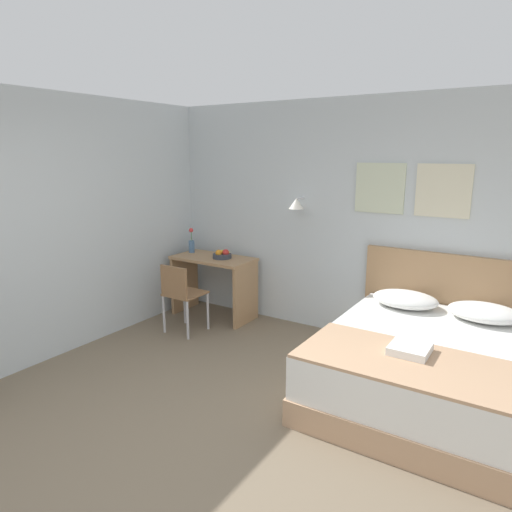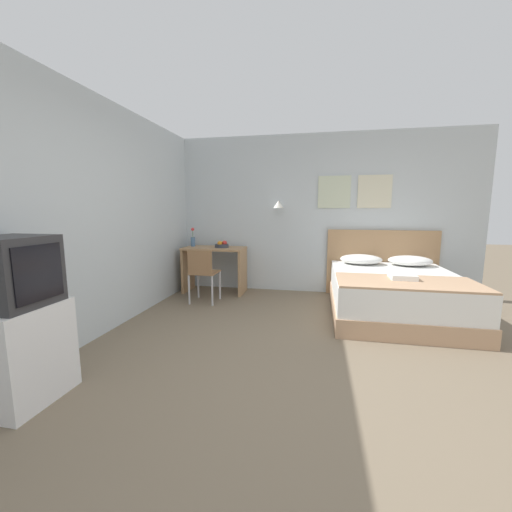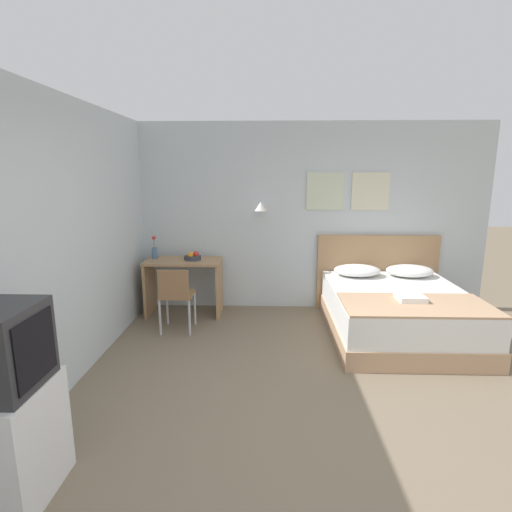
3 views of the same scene
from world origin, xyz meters
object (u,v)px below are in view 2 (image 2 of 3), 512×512
Objects in this scene: pillow_right at (410,261)px; desk at (215,262)px; pillow_left at (361,259)px; folded_towel_near_foot at (402,276)px; fruit_bowl at (222,245)px; television at (12,272)px; bed at (394,295)px; desk_chair at (203,271)px; headboard at (381,263)px; tv_stand at (21,353)px; flower_vase at (193,240)px; throw_blanket at (407,282)px.

pillow_right is 3.11m from desk.
pillow_left is 1.17m from folded_towel_near_foot.
television is at bearing -98.90° from fruit_bowl.
bed is 0.86m from pillow_left.
pillow_left is 0.71m from pillow_right.
pillow_left is 2.46m from desk_chair.
headboard reaches higher than bed.
tv_stand is (-0.52, -3.27, -0.46)m from fruit_bowl.
headboard is at bearing 6.80° from desk.
desk is at bearing -179.74° from pillow_right.
desk is 3.31m from television.
flower_vase is at bearing 121.34° from desk_chair.
fruit_bowl is at bearing 7.36° from desk.
headboard reaches higher than throw_blanket.
flower_vase is at bearing 179.09° from pillow_right.
pillow_left is 2.15× the size of folded_towel_near_foot.
television is (-3.13, -2.01, 0.39)m from throw_blanket.
bed is at bearing -14.88° from fruit_bowl.
pillow_right is (0.36, -0.31, 0.10)m from headboard.
pillow_right is 1.18m from folded_towel_near_foot.
pillow_left is 4.30m from tv_stand.
pillow_left is at bearing 105.79° from throw_blanket.
fruit_bowl is (-2.60, 1.12, 0.20)m from folded_towel_near_foot.
tv_stand is at bearing -96.75° from desk.
pillow_left is at bearing -1.14° from flower_vase.
headboard is 0.48m from pillow_right.
tv_stand reaches higher than throw_blanket.
tv_stand reaches higher than pillow_left.
desk is (-2.75, 1.24, -0.06)m from throw_blanket.
bed is at bearing -13.33° from flower_vase.
desk_chair reaches higher than desk.
throw_blanket is (0.36, -1.26, -0.06)m from pillow_left.
desk is 3.16× the size of flower_vase.
tv_stand reaches higher than bed.
pillow_right is at bearing -0.05° from fruit_bowl.
tv_stand is at bearing -145.39° from folded_towel_near_foot.
throw_blanket is at bearing -74.21° from pillow_left.
folded_towel_near_foot is at bearing -108.49° from pillow_right.
pillow_right is 0.87× the size of tv_stand.
tv_stand is (-0.39, -3.26, -0.16)m from desk.
fruit_bowl is (0.09, 0.68, 0.32)m from desk_chair.
headboard reaches higher than desk_chair.
television is at bearing -136.83° from pillow_right.
fruit_bowl is at bearing -173.23° from headboard.
pillow_right reaches higher than bed.
desk_chair is 0.95m from flower_vase.
headboard is at bearing 138.65° from pillow_right.
headboard is at bearing 48.87° from television.
fruit_bowl is at bearing 165.12° from bed.
bed is 3.92× the size of television.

